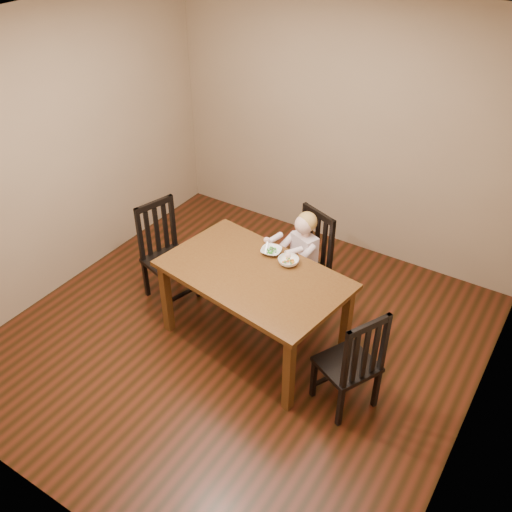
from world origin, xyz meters
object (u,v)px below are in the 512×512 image
Objects in this scene: bowl_veg at (288,261)px; dining_table at (254,281)px; chair_left at (166,254)px; toddler at (302,253)px; chair_right at (352,363)px; chair_child at (306,263)px; bowl_peas at (271,251)px.

dining_table is at bearing -124.31° from bowl_veg.
toddler is (1.19, 0.55, 0.14)m from chair_left.
bowl_veg is at bearing 121.87° from toddler.
chair_right reaches higher than dining_table.
chair_child reaches higher than toddler.
toddler is 3.15× the size of bowl_peas.
toddler is at bearing 101.11° from bowl_veg.
bowl_veg is (0.06, -0.46, 0.33)m from chair_child.
chair_left reaches higher than dining_table.
dining_table is at bearing 102.29° from toddler.
bowl_peas is (-1.05, 0.54, 0.34)m from chair_right.
chair_left reaches higher than toddler.
chair_child is at bearing -90.00° from toddler.
chair_left is 1.13m from bowl_peas.
toddler reaches higher than dining_table.
bowl_veg is at bearing 111.42° from chair_left.
bowl_peas is 0.98× the size of bowl_veg.
chair_child is 5.66× the size of bowl_peas.
dining_table is 1.12m from chair_left.
chair_child is 0.99× the size of chair_left.
chair_right is at bearing 157.00° from toddler.
chair_left is 1.04× the size of chair_right.
chair_right is at bearing -26.99° from bowl_peas.
chair_left is at bearing 106.92° from chair_right.
dining_table is at bearing -85.48° from bowl_peas.
bowl_peas is at bearing 164.20° from bowl_veg.
chair_left reaches higher than chair_child.
toddler is (-0.93, 0.89, 0.16)m from chair_right.
chair_child is at bearing 131.47° from chair_left.
dining_table is 1.73× the size of chair_right.
chair_child is at bearing 97.79° from bowl_veg.
chair_left is at bearing 45.38° from toddler.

